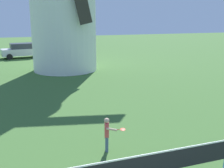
# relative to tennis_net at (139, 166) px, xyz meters

# --- Properties ---
(tennis_net) EXTENTS (5.45, 0.06, 1.10)m
(tennis_net) POSITION_rel_tennis_net_xyz_m (0.00, 0.00, 0.00)
(tennis_net) COLOR blue
(tennis_net) RESTS_ON ground_plane
(player_far) EXTENTS (0.67, 0.64, 1.14)m
(player_far) POSITION_rel_tennis_net_xyz_m (-0.05, 2.29, -0.04)
(player_far) COLOR slate
(player_far) RESTS_ON ground_plane
(parked_car_silver) EXTENTS (4.43, 2.29, 1.56)m
(parked_car_silver) POSITION_rel_tennis_net_xyz_m (-1.97, 25.36, 0.12)
(parked_car_silver) COLOR silver
(parked_car_silver) RESTS_ON ground_plane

